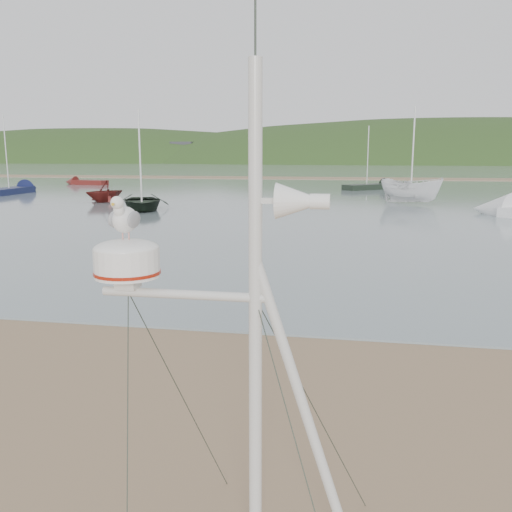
% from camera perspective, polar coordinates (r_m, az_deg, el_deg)
% --- Properties ---
extents(ground, '(560.00, 560.00, 0.00)m').
position_cam_1_polar(ground, '(7.06, -18.42, -17.60)').
color(ground, '#80654A').
rests_on(ground, ground).
extents(water, '(560.00, 256.00, 0.04)m').
position_cam_1_polar(water, '(137.48, 9.18, 9.15)').
color(water, slate).
rests_on(water, ground).
extents(sandbar, '(560.00, 7.00, 0.07)m').
position_cam_1_polar(sandbar, '(75.53, 8.06, 8.11)').
color(sandbar, '#80654A').
rests_on(sandbar, water).
extents(hill_ridge, '(620.00, 180.00, 80.00)m').
position_cam_1_polar(hill_ridge, '(241.98, 14.03, 4.88)').
color(hill_ridge, '#223A18').
rests_on(hill_ridge, ground).
extents(far_cottages, '(294.40, 6.30, 8.00)m').
position_cam_1_polar(far_cottages, '(201.40, 10.52, 10.68)').
color(far_cottages, silver).
rests_on(far_cottages, ground).
extents(mast_rig, '(2.11, 2.25, 4.76)m').
position_cam_1_polar(mast_rig, '(4.32, -0.98, -18.83)').
color(mast_rig, silver).
rests_on(mast_rig, ground).
extents(boat_dark, '(3.43, 2.18, 4.65)m').
position_cam_1_polar(boat_dark, '(32.71, -12.06, 8.82)').
color(boat_dark, black).
rests_on(boat_dark, water).
extents(boat_red, '(2.84, 2.55, 2.81)m').
position_cam_1_polar(boat_red, '(38.86, -15.71, 7.55)').
color(boat_red, '#551713').
rests_on(boat_red, water).
extents(boat_white, '(2.47, 2.46, 4.61)m').
position_cam_1_polar(boat_white, '(37.53, 16.11, 8.81)').
color(boat_white, white).
rests_on(boat_white, water).
extents(dinghy_red_far, '(5.47, 2.32, 1.29)m').
position_cam_1_polar(dinghy_red_far, '(62.76, -17.99, 7.40)').
color(dinghy_red_far, '#551713').
rests_on(dinghy_red_far, ground).
extents(sailboat_dark_mid, '(5.73, 5.44, 6.34)m').
position_cam_1_polar(sailboat_dark_mid, '(53.10, 12.84, 7.17)').
color(sailboat_dark_mid, black).
rests_on(sailboat_dark_mid, ground).
extents(sailboat_blue_near, '(2.09, 7.10, 6.97)m').
position_cam_1_polar(sailboat_blue_near, '(51.30, -23.46, 6.45)').
color(sailboat_blue_near, '#121840').
rests_on(sailboat_blue_near, ground).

